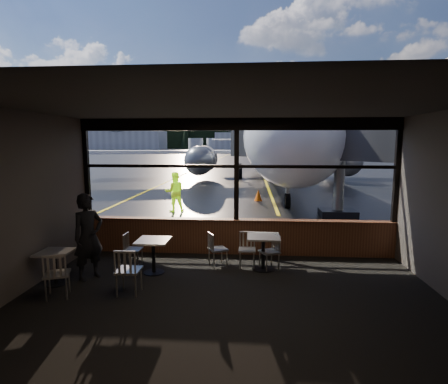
# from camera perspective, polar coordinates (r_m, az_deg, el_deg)

# --- Properties ---
(ground_plane) EXTENTS (520.00, 520.00, 0.00)m
(ground_plane) POSITION_cam_1_polar(r_m,az_deg,el_deg) (128.90, 4.30, 6.54)
(ground_plane) COLOR black
(ground_plane) RESTS_ON ground
(carpet_floor) EXTENTS (8.00, 6.00, 0.01)m
(carpet_floor) POSITION_cam_1_polar(r_m,az_deg,el_deg) (6.53, 0.81, -18.05)
(carpet_floor) COLOR black
(carpet_floor) RESTS_ON ground
(ceiling) EXTENTS (8.00, 6.00, 0.04)m
(ceiling) POSITION_cam_1_polar(r_m,az_deg,el_deg) (5.91, 0.88, 14.03)
(ceiling) COLOR #38332D
(ceiling) RESTS_ON ground
(wall_left) EXTENTS (0.04, 6.00, 3.50)m
(wall_left) POSITION_cam_1_polar(r_m,az_deg,el_deg) (7.40, -31.84, -2.00)
(wall_left) COLOR #49413B
(wall_left) RESTS_ON ground
(wall_back) EXTENTS (8.00, 0.04, 3.50)m
(wall_back) POSITION_cam_1_polar(r_m,az_deg,el_deg) (3.10, -2.74, -13.22)
(wall_back) COLOR #49413B
(wall_back) RESTS_ON ground
(window_sill) EXTENTS (8.00, 0.28, 0.90)m
(window_sill) POSITION_cam_1_polar(r_m,az_deg,el_deg) (9.20, 2.01, -7.37)
(window_sill) COLOR #572D1A
(window_sill) RESTS_ON ground
(window_header) EXTENTS (8.00, 0.18, 0.30)m
(window_header) POSITION_cam_1_polar(r_m,az_deg,el_deg) (8.89, 2.10, 10.98)
(window_header) COLOR black
(window_header) RESTS_ON ground
(mullion_left) EXTENTS (0.12, 0.12, 2.60)m
(mullion_left) POSITION_cam_1_polar(r_m,az_deg,el_deg) (9.88, -21.52, 3.45)
(mullion_left) COLOR black
(mullion_left) RESTS_ON ground
(mullion_centre) EXTENTS (0.12, 0.12, 2.60)m
(mullion_centre) POSITION_cam_1_polar(r_m,az_deg,el_deg) (8.90, 2.06, 3.56)
(mullion_centre) COLOR black
(mullion_centre) RESTS_ON ground
(mullion_right) EXTENTS (0.12, 0.12, 2.60)m
(mullion_right) POSITION_cam_1_polar(r_m,az_deg,el_deg) (9.59, 26.41, 3.06)
(mullion_right) COLOR black
(mullion_right) RESTS_ON ground
(window_transom) EXTENTS (8.00, 0.10, 0.08)m
(window_transom) POSITION_cam_1_polar(r_m,az_deg,el_deg) (8.89, 2.07, 4.21)
(window_transom) COLOR black
(window_transom) RESTS_ON ground
(airliner) EXTENTS (31.79, 38.00, 11.51)m
(airliner) POSITION_cam_1_polar(r_m,az_deg,el_deg) (28.52, 7.67, 13.59)
(airliner) COLOR white
(airliner) RESTS_ON ground_plane
(jet_bridge) EXTENTS (8.30, 10.15, 4.43)m
(jet_bridge) POSITION_cam_1_polar(r_m,az_deg,el_deg) (14.74, 17.16, 4.97)
(jet_bridge) COLOR #29292B
(jet_bridge) RESTS_ON ground_plane
(cafe_table_near) EXTENTS (0.73, 0.73, 0.80)m
(cafe_table_near) POSITION_cam_1_polar(r_m,az_deg,el_deg) (8.13, 6.42, -9.85)
(cafe_table_near) COLOR gray
(cafe_table_near) RESTS_ON carpet_floor
(cafe_table_mid) EXTENTS (0.70, 0.70, 0.77)m
(cafe_table_mid) POSITION_cam_1_polar(r_m,az_deg,el_deg) (8.04, -11.43, -10.28)
(cafe_table_mid) COLOR #A8A19A
(cafe_table_mid) RESTS_ON carpet_floor
(cafe_table_left) EXTENTS (0.64, 0.64, 0.70)m
(cafe_table_left) POSITION_cam_1_polar(r_m,az_deg,el_deg) (8.07, -25.82, -11.12)
(cafe_table_left) COLOR #A29E95
(cafe_table_left) RESTS_ON carpet_floor
(chair_near_e) EXTENTS (0.60, 0.60, 0.82)m
(chair_near_e) POSITION_cam_1_polar(r_m,az_deg,el_deg) (8.16, 7.40, -9.72)
(chair_near_e) COLOR #BBB7A9
(chair_near_e) RESTS_ON carpet_floor
(chair_near_w) EXTENTS (0.61, 0.61, 0.83)m
(chair_near_w) POSITION_cam_1_polar(r_m,az_deg,el_deg) (8.28, -1.00, -9.36)
(chair_near_w) COLOR #BCB6AA
(chair_near_w) RESTS_ON carpet_floor
(chair_near_n) EXTENTS (0.45, 0.45, 0.83)m
(chair_near_n) POSITION_cam_1_polar(r_m,az_deg,el_deg) (8.25, 3.79, -9.46)
(chair_near_n) COLOR #BBB5A9
(chair_near_n) RESTS_ON carpet_floor
(chair_mid_s) EXTENTS (0.52, 0.52, 0.93)m
(chair_mid_s) POSITION_cam_1_polar(r_m,az_deg,el_deg) (7.06, -15.28, -12.29)
(chair_mid_s) COLOR #B8B4A6
(chair_mid_s) RESTS_ON carpet_floor
(chair_mid_w) EXTENTS (0.44, 0.44, 0.79)m
(chair_mid_w) POSITION_cam_1_polar(r_m,az_deg,el_deg) (8.59, -14.58, -9.12)
(chair_mid_w) COLOR beige
(chair_mid_w) RESTS_ON carpet_floor
(chair_left_s) EXTENTS (0.63, 0.63, 0.90)m
(chair_left_s) POSITION_cam_1_polar(r_m,az_deg,el_deg) (7.38, -25.59, -12.05)
(chair_left_s) COLOR beige
(chair_left_s) RESTS_ON carpet_floor
(passenger) EXTENTS (0.75, 0.80, 1.84)m
(passenger) POSITION_cam_1_polar(r_m,az_deg,el_deg) (7.96, -21.27, -6.82)
(passenger) COLOR black
(passenger) RESTS_ON carpet_floor
(ground_crew) EXTENTS (0.98, 0.87, 1.69)m
(ground_crew) POSITION_cam_1_polar(r_m,az_deg,el_deg) (15.02, -8.09, 0.03)
(ground_crew) COLOR #BFF219
(ground_crew) RESTS_ON ground_plane
(cone_nose) EXTENTS (0.41, 0.41, 0.57)m
(cone_nose) POSITION_cam_1_polar(r_m,az_deg,el_deg) (17.82, 5.60, -0.52)
(cone_nose) COLOR #FF6708
(cone_nose) RESTS_ON ground_plane
(cone_wing) EXTENTS (0.32, 0.32, 0.44)m
(cone_wing) POSITION_cam_1_polar(r_m,az_deg,el_deg) (30.06, -7.62, 2.73)
(cone_wing) COLOR orange
(cone_wing) RESTS_ON ground_plane
(hangar_left) EXTENTS (45.00, 18.00, 11.00)m
(hangar_left) POSITION_cam_1_polar(r_m,az_deg,el_deg) (201.57, -16.17, 8.28)
(hangar_left) COLOR silver
(hangar_left) RESTS_ON ground_plane
(hangar_mid) EXTENTS (38.00, 15.00, 10.00)m
(hangar_mid) POSITION_cam_1_polar(r_m,az_deg,el_deg) (193.88, 4.37, 8.45)
(hangar_mid) COLOR silver
(hangar_mid) RESTS_ON ground_plane
(hangar_right) EXTENTS (50.00, 20.00, 12.00)m
(hangar_right) POSITION_cam_1_polar(r_m,az_deg,el_deg) (196.18, 22.37, 8.17)
(hangar_right) COLOR silver
(hangar_right) RESTS_ON ground_plane
(fuel_tank_a) EXTENTS (8.00, 8.00, 6.00)m
(fuel_tank_a) POSITION_cam_1_polar(r_m,az_deg,el_deg) (193.27, -4.65, 7.85)
(fuel_tank_a) COLOR silver
(fuel_tank_a) RESTS_ON ground_plane
(fuel_tank_b) EXTENTS (8.00, 8.00, 6.00)m
(fuel_tank_b) POSITION_cam_1_polar(r_m,az_deg,el_deg) (191.95, -1.67, 7.88)
(fuel_tank_b) COLOR silver
(fuel_tank_b) RESTS_ON ground_plane
(fuel_tank_c) EXTENTS (8.00, 8.00, 6.00)m
(fuel_tank_c) POSITION_cam_1_polar(r_m,az_deg,el_deg) (191.15, 1.34, 7.88)
(fuel_tank_c) COLOR silver
(fuel_tank_c) RESTS_ON ground_plane
(treeline) EXTENTS (360.00, 3.00, 12.00)m
(treeline) POSITION_cam_1_polar(r_m,az_deg,el_deg) (218.89, 4.39, 8.64)
(treeline) COLOR black
(treeline) RESTS_ON ground_plane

